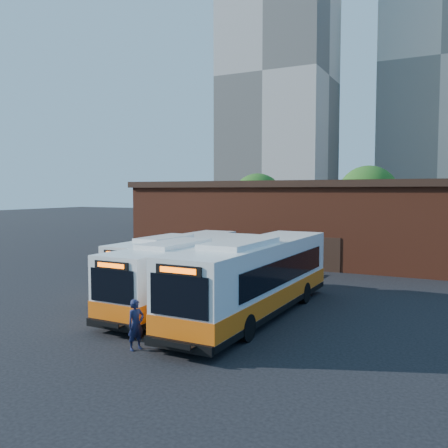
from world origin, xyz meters
The scene contains 10 objects.
ground centered at (0.00, 0.00, 0.00)m, with size 220.00×220.00×0.00m, color black.
bus_midwest centered at (-3.89, 4.93, 1.40)m, with size 2.49×11.40×3.09m.
bus_mideast centered at (-0.90, 1.43, 1.49)m, with size 2.82×12.15×3.29m.
bus_east centered at (2.71, 0.94, 1.62)m, with size 2.99×13.14×3.56m.
transit_worker centered at (0.71, -5.19, 0.90)m, with size 0.66×0.43×1.80m, color #131837.
depot_building centered at (0.00, 20.00, 3.26)m, with size 28.60×12.60×6.40m.
tree_west centered at (-10.00, 32.00, 4.64)m, with size 6.00×6.00×7.65m.
tree_mid centered at (2.00, 34.00, 5.08)m, with size 6.56×6.56×8.36m.
tower_left centered at (-22.00, 72.00, 27.84)m, with size 20.00×18.00×56.20m.
tower_center centered at (7.00, 86.00, 30.34)m, with size 22.00×20.00×61.20m.
Camera 1 is at (10.85, -18.54, 5.63)m, focal length 38.00 mm.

